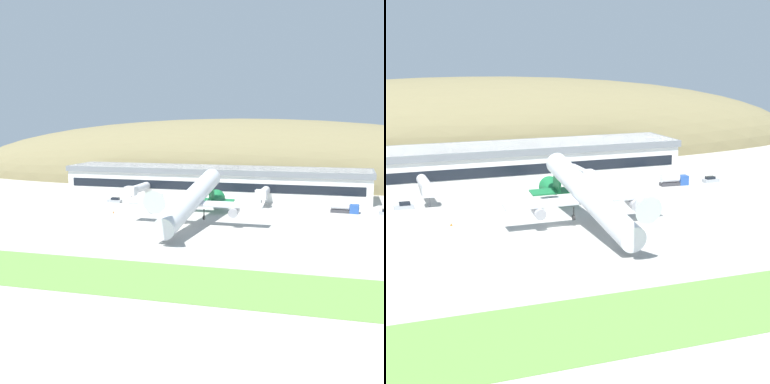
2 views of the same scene
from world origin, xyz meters
TOP-DOWN VIEW (x-y plane):
  - ground_plane at (0.00, 0.00)m, footprint 329.15×329.15m
  - grass_strip_foreground at (0.00, -46.68)m, footprint 296.23×19.48m
  - hill_backdrop at (-0.75, 95.10)m, footprint 267.65×61.93m
  - terminal_building at (-0.54, 49.63)m, footprint 103.41×19.51m
  - jetway_0 at (-22.14, 31.96)m, footprint 3.38×15.31m
  - jetway_1 at (18.31, 33.73)m, footprint 3.38×11.99m
  - cargo_airplane at (6.06, -1.43)m, footprint 34.88×54.37m
  - service_car_1 at (-27.92, 27.22)m, footprint 4.44×1.98m
  - fuel_truck at (42.35, 27.96)m, footprint 7.87×2.82m
  - traffic_cone_0 at (-20.23, 9.30)m, footprint 0.52×0.52m

SIDE VIEW (x-z plane):
  - ground_plane at x=0.00m, z-range 0.00..0.00m
  - hill_backdrop at x=-0.75m, z-range -26.49..26.49m
  - grass_strip_foreground at x=0.00m, z-range 0.00..0.08m
  - traffic_cone_0 at x=-20.23m, z-range -0.01..0.57m
  - service_car_1 at x=-27.92m, z-range -0.14..1.45m
  - fuel_truck at x=42.35m, z-range -0.10..3.14m
  - jetway_1 at x=18.31m, z-range 1.27..6.70m
  - jetway_0 at x=-22.14m, z-range 1.28..6.71m
  - terminal_building at x=-0.54m, z-range 0.67..10.70m
  - cargo_airplane at x=6.06m, z-range -0.12..13.10m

